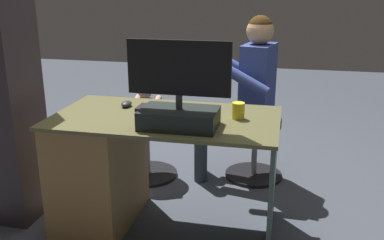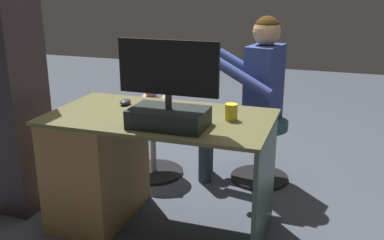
{
  "view_description": "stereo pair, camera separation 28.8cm",
  "coord_description": "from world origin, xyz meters",
  "px_view_note": "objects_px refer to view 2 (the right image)",
  "views": [
    {
      "loc": [
        -0.67,
        2.71,
        1.47
      ],
      "look_at": [
        -0.08,
        0.03,
        0.59
      ],
      "focal_mm": 40.91,
      "sensor_mm": 36.0,
      "label": 1
    },
    {
      "loc": [
        -0.95,
        2.64,
        1.47
      ],
      "look_at": [
        -0.08,
        0.03,
        0.59
      ],
      "focal_mm": 40.91,
      "sensor_mm": 36.0,
      "label": 2
    }
  ],
  "objects_px": {
    "tv_remote": "(143,115)",
    "teddy_bear": "(152,100)",
    "computer_mouse": "(125,102)",
    "cup": "(231,112)",
    "desk": "(110,162)",
    "office_chair_teddy": "(153,141)",
    "monitor": "(169,103)",
    "visitor_chair": "(261,144)",
    "person": "(251,87)",
    "keyboard": "(168,108)"
  },
  "relations": [
    {
      "from": "cup",
      "to": "teddy_bear",
      "type": "xyz_separation_m",
      "value": [
        0.77,
        -0.66,
        -0.16
      ]
    },
    {
      "from": "person",
      "to": "keyboard",
      "type": "bearing_deg",
      "value": 63.15
    },
    {
      "from": "desk",
      "to": "keyboard",
      "type": "bearing_deg",
      "value": -161.8
    },
    {
      "from": "keyboard",
      "to": "computer_mouse",
      "type": "height_order",
      "value": "computer_mouse"
    },
    {
      "from": "monitor",
      "to": "person",
      "type": "xyz_separation_m",
      "value": [
        -0.25,
        -1.01,
        -0.12
      ]
    },
    {
      "from": "desk",
      "to": "visitor_chair",
      "type": "height_order",
      "value": "desk"
    },
    {
      "from": "cup",
      "to": "office_chair_teddy",
      "type": "bearing_deg",
      "value": -40.15
    },
    {
      "from": "monitor",
      "to": "keyboard",
      "type": "xyz_separation_m",
      "value": [
        0.12,
        -0.28,
        -0.12
      ]
    },
    {
      "from": "monitor",
      "to": "visitor_chair",
      "type": "height_order",
      "value": "monitor"
    },
    {
      "from": "desk",
      "to": "cup",
      "type": "height_order",
      "value": "cup"
    },
    {
      "from": "tv_remote",
      "to": "cup",
      "type": "bearing_deg",
      "value": -171.75
    },
    {
      "from": "office_chair_teddy",
      "to": "teddy_bear",
      "type": "relative_size",
      "value": 1.62
    },
    {
      "from": "desk",
      "to": "office_chair_teddy",
      "type": "height_order",
      "value": "desk"
    },
    {
      "from": "tv_remote",
      "to": "keyboard",
      "type": "bearing_deg",
      "value": -120.28
    },
    {
      "from": "tv_remote",
      "to": "office_chair_teddy",
      "type": "height_order",
      "value": "tv_remote"
    },
    {
      "from": "monitor",
      "to": "tv_remote",
      "type": "relative_size",
      "value": 3.64
    },
    {
      "from": "desk",
      "to": "tv_remote",
      "type": "distance_m",
      "value": 0.44
    },
    {
      "from": "computer_mouse",
      "to": "tv_remote",
      "type": "xyz_separation_m",
      "value": [
        -0.21,
        0.19,
        -0.01
      ]
    },
    {
      "from": "monitor",
      "to": "computer_mouse",
      "type": "relative_size",
      "value": 5.68
    },
    {
      "from": "teddy_bear",
      "to": "visitor_chair",
      "type": "bearing_deg",
      "value": -169.42
    },
    {
      "from": "computer_mouse",
      "to": "cup",
      "type": "height_order",
      "value": "cup"
    },
    {
      "from": "keyboard",
      "to": "computer_mouse",
      "type": "bearing_deg",
      "value": -4.97
    },
    {
      "from": "keyboard",
      "to": "tv_remote",
      "type": "height_order",
      "value": "keyboard"
    },
    {
      "from": "computer_mouse",
      "to": "visitor_chair",
      "type": "xyz_separation_m",
      "value": [
        -0.75,
        -0.72,
        -0.45
      ]
    },
    {
      "from": "visitor_chair",
      "to": "keyboard",
      "type": "bearing_deg",
      "value": 58.38
    },
    {
      "from": "office_chair_teddy",
      "to": "teddy_bear",
      "type": "height_order",
      "value": "teddy_bear"
    },
    {
      "from": "keyboard",
      "to": "tv_remote",
      "type": "xyz_separation_m",
      "value": [
        0.09,
        0.17,
        -0.0
      ]
    },
    {
      "from": "tv_remote",
      "to": "office_chair_teddy",
      "type": "distance_m",
      "value": 0.92
    },
    {
      "from": "tv_remote",
      "to": "computer_mouse",
      "type": "bearing_deg",
      "value": -45.34
    },
    {
      "from": "desk",
      "to": "office_chair_teddy",
      "type": "bearing_deg",
      "value": -89.22
    },
    {
      "from": "monitor",
      "to": "computer_mouse",
      "type": "height_order",
      "value": "monitor"
    },
    {
      "from": "teddy_bear",
      "to": "computer_mouse",
      "type": "bearing_deg",
      "value": 96.49
    },
    {
      "from": "computer_mouse",
      "to": "tv_remote",
      "type": "height_order",
      "value": "computer_mouse"
    },
    {
      "from": "monitor",
      "to": "visitor_chair",
      "type": "xyz_separation_m",
      "value": [
        -0.34,
        -1.03,
        -0.56
      ]
    },
    {
      "from": "person",
      "to": "desk",
      "type": "bearing_deg",
      "value": 49.48
    },
    {
      "from": "desk",
      "to": "keyboard",
      "type": "distance_m",
      "value": 0.51
    },
    {
      "from": "cup",
      "to": "tv_remote",
      "type": "distance_m",
      "value": 0.51
    },
    {
      "from": "keyboard",
      "to": "cup",
      "type": "bearing_deg",
      "value": 170.35
    },
    {
      "from": "tv_remote",
      "to": "person",
      "type": "distance_m",
      "value": 1.0
    },
    {
      "from": "tv_remote",
      "to": "teddy_bear",
      "type": "height_order",
      "value": "teddy_bear"
    },
    {
      "from": "computer_mouse",
      "to": "cup",
      "type": "xyz_separation_m",
      "value": [
        -0.7,
        0.1,
        0.03
      ]
    },
    {
      "from": "computer_mouse",
      "to": "office_chair_teddy",
      "type": "distance_m",
      "value": 0.72
    },
    {
      "from": "monitor",
      "to": "tv_remote",
      "type": "distance_m",
      "value": 0.26
    },
    {
      "from": "keyboard",
      "to": "visitor_chair",
      "type": "xyz_separation_m",
      "value": [
        -0.46,
        -0.74,
        -0.44
      ]
    },
    {
      "from": "keyboard",
      "to": "teddy_bear",
      "type": "height_order",
      "value": "teddy_bear"
    },
    {
      "from": "monitor",
      "to": "teddy_bear",
      "type": "height_order",
      "value": "monitor"
    },
    {
      "from": "office_chair_teddy",
      "to": "person",
      "type": "distance_m",
      "value": 0.87
    },
    {
      "from": "monitor",
      "to": "keyboard",
      "type": "relative_size",
      "value": 1.3
    },
    {
      "from": "cup",
      "to": "teddy_bear",
      "type": "height_order",
      "value": "cup"
    },
    {
      "from": "computer_mouse",
      "to": "person",
      "type": "height_order",
      "value": "person"
    }
  ]
}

